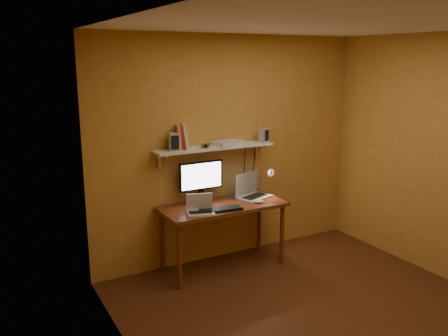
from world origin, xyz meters
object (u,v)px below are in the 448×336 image
speaker_right (264,135)px  router (227,143)px  desk_lamp (267,177)px  monitor (201,180)px  shelf_camera (205,146)px  mouse (259,202)px  netbook (200,208)px  keyboard (221,209)px  laptop (251,191)px  wall_shelf (215,148)px  desk (223,212)px  speaker_left (174,142)px

speaker_right → router: speaker_right is taller
desk_lamp → router: router is taller
monitor → shelf_camera: shelf_camera is taller
shelf_camera → mouse: bearing=-25.7°
desk_lamp → monitor: bearing=175.7°
netbook → keyboard: size_ratio=0.70×
monitor → laptop: bearing=-8.2°
shelf_camera → monitor: bearing=100.3°
keyboard → mouse: (0.50, 0.03, 0.01)m
wall_shelf → desk_lamp: (0.66, -0.07, -0.40)m
desk_lamp → shelf_camera: 0.93m
netbook → speaker_right: speaker_right is taller
desk → wall_shelf: size_ratio=1.00×
router → keyboard: bearing=-128.3°
mouse → monitor: bearing=150.9°
speaker_right → shelf_camera: bearing=165.1°
speaker_left → speaker_right: (1.13, -0.00, -0.02)m
desk → router: router is taller
netbook → mouse: size_ratio=3.35×
netbook → speaker_right: bearing=34.6°
netbook → desk: bearing=38.6°
desk → laptop: (0.43, 0.10, 0.16)m
desk_lamp → speaker_left: speaker_left is taller
router → desk: bearing=-130.6°
monitor → mouse: (0.55, -0.34, -0.25)m
monitor → speaker_left: bearing=-178.3°
desk → speaker_left: speaker_left is taller
wall_shelf → speaker_left: bearing=-178.2°
mouse → desk_lamp: desk_lamp is taller
netbook → desk_lamp: 1.06m
monitor → router: size_ratio=1.69×
wall_shelf → laptop: 0.69m
mouse → netbook: bearing=-178.6°
desk → mouse: size_ratio=14.45×
netbook → keyboard: netbook is taller
shelf_camera → router: bearing=12.3°
mouse → router: 0.75m
monitor → laptop: monitor is taller
keyboard → monitor: bearing=106.5°
wall_shelf → monitor: size_ratio=2.69×
wall_shelf → desk: bearing=-90.0°
mouse → shelf_camera: bearing=156.3°
desk_lamp → speaker_right: bearing=111.9°
desk → wall_shelf: bearing=90.0°
mouse → desk_lamp: (0.28, 0.27, 0.19)m
desk → mouse: bearing=-21.0°
netbook → keyboard: bearing=8.9°
mouse → desk_lamp: 0.43m
laptop → speaker_left: speaker_left is taller
laptop → shelf_camera: bearing=159.8°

